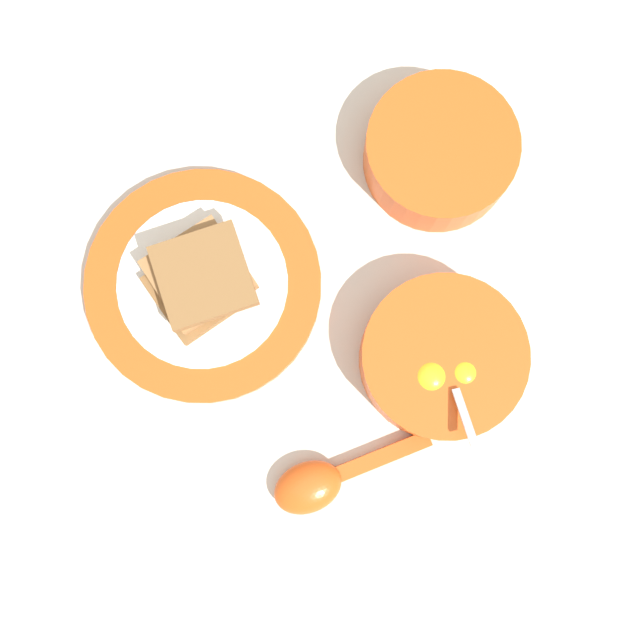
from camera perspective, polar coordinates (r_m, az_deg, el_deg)
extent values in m
plane|color=beige|center=(0.72, 8.36, -0.53)|extent=(3.00, 3.00, 0.00)
cylinder|color=#DB5119|center=(0.69, 9.24, -2.87)|extent=(0.15, 0.15, 0.05)
cylinder|color=white|center=(0.69, 9.33, -2.82)|extent=(0.12, 0.12, 0.02)
ellipsoid|color=yellow|center=(0.67, 10.94, -4.00)|extent=(0.03, 0.03, 0.01)
ellipsoid|color=yellow|center=(0.67, 8.43, -4.30)|extent=(0.03, 0.03, 0.02)
cylinder|color=black|center=(0.67, 10.22, -3.78)|extent=(0.03, 0.03, 0.00)
ellipsoid|color=silver|center=(0.67, 9.86, -3.94)|extent=(0.03, 0.02, 0.01)
cube|color=silver|center=(0.65, 11.00, -7.30)|extent=(0.04, 0.04, 0.03)
cylinder|color=#DB5119|center=(0.72, -8.87, 2.66)|extent=(0.22, 0.22, 0.01)
cylinder|color=white|center=(0.71, -8.97, 2.78)|extent=(0.16, 0.16, 0.00)
cube|color=brown|center=(0.70, -9.21, 2.42)|extent=(0.10, 0.09, 0.01)
cube|color=#9E7042|center=(0.69, -9.24, 3.42)|extent=(0.10, 0.10, 0.01)
cube|color=brown|center=(0.68, -8.88, 3.33)|extent=(0.11, 0.11, 0.01)
ellipsoid|color=#DB5119|center=(0.70, -0.93, -12.63)|extent=(0.08, 0.07, 0.03)
cube|color=#DB5119|center=(0.70, 4.70, -10.35)|extent=(0.09, 0.06, 0.01)
cylinder|color=#DB5119|center=(0.74, 9.10, 12.49)|extent=(0.14, 0.14, 0.05)
cylinder|color=white|center=(0.72, 9.29, 12.90)|extent=(0.12, 0.12, 0.02)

